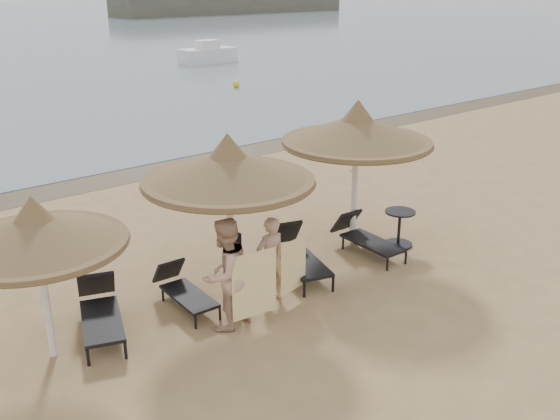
% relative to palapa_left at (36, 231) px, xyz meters
% --- Properties ---
extents(ground, '(160.00, 160.00, 0.00)m').
position_rel_palapa_left_xyz_m(ground, '(3.35, -1.25, -2.16)').
color(ground, tan).
rests_on(ground, ground).
extents(wet_sand_strip, '(200.00, 1.60, 0.01)m').
position_rel_palapa_left_xyz_m(wet_sand_strip, '(3.35, 8.15, -2.15)').
color(wet_sand_strip, brown).
rests_on(wet_sand_strip, ground).
extents(palapa_left, '(2.73, 2.73, 2.71)m').
position_rel_palapa_left_xyz_m(palapa_left, '(0.00, 0.00, 0.00)').
color(palapa_left, white).
rests_on(palapa_left, ground).
extents(palapa_center, '(3.16, 3.16, 3.13)m').
position_rel_palapa_left_xyz_m(palapa_center, '(3.43, -0.05, 0.34)').
color(palapa_center, white).
rests_on(palapa_center, ground).
extents(palapa_right, '(3.29, 3.29, 3.26)m').
position_rel_palapa_left_xyz_m(palapa_right, '(6.96, 0.23, 0.44)').
color(palapa_right, white).
rests_on(palapa_right, ground).
extents(lounger_far_left, '(1.22, 2.00, 0.85)m').
position_rel_palapa_left_xyz_m(lounger_far_left, '(0.93, 0.25, -1.77)').
color(lounger_far_left, black).
rests_on(lounger_far_left, ground).
extents(lounger_near_left, '(0.60, 1.65, 0.73)m').
position_rel_palapa_left_xyz_m(lounger_near_left, '(2.47, 0.13, -1.83)').
color(lounger_near_left, black).
rests_on(lounger_near_left, ground).
extents(lounger_near_right, '(1.23, 2.11, 0.90)m').
position_rel_palapa_left_xyz_m(lounger_near_right, '(5.00, -0.11, -1.75)').
color(lounger_near_right, black).
rests_on(lounger_near_right, ground).
extents(lounger_far_right, '(0.68, 1.84, 0.81)m').
position_rel_palapa_left_xyz_m(lounger_far_right, '(6.77, -0.31, -1.79)').
color(lounger_far_right, black).
rests_on(lounger_far_right, ground).
extents(side_table, '(0.68, 0.68, 0.82)m').
position_rel_palapa_left_xyz_m(side_table, '(7.63, -0.55, -1.77)').
color(side_table, black).
rests_on(side_table, ground).
extents(person_left, '(1.19, 0.92, 2.30)m').
position_rel_palapa_left_xyz_m(person_left, '(2.67, -0.99, -1.00)').
color(person_left, tan).
rests_on(person_left, ground).
extents(person_right, '(0.91, 0.61, 1.93)m').
position_rel_palapa_left_xyz_m(person_right, '(3.83, -0.74, -1.19)').
color(person_right, tan).
rests_on(person_right, ground).
extents(towel_left, '(0.85, 0.12, 1.19)m').
position_rel_palapa_left_xyz_m(towel_left, '(3.02, -1.34, -1.33)').
color(towel_left, yellow).
rests_on(towel_left, ground).
extents(towel_right, '(0.72, 0.16, 1.02)m').
position_rel_palapa_left_xyz_m(towel_right, '(4.18, -0.99, -1.45)').
color(towel_right, yellow).
rests_on(towel_right, ground).
extents(bag_patterned, '(0.30, 0.15, 0.37)m').
position_rel_palapa_left_xyz_m(bag_patterned, '(3.43, 0.13, -0.94)').
color(bag_patterned, white).
rests_on(bag_patterned, ground).
extents(bag_dark, '(0.23, 0.08, 0.33)m').
position_rel_palapa_left_xyz_m(bag_dark, '(3.43, -0.21, -1.05)').
color(bag_dark, black).
rests_on(bag_dark, ground).
extents(buoy_right, '(0.38, 0.38, 0.38)m').
position_rel_palapa_left_xyz_m(buoy_right, '(16.99, 19.10, -1.97)').
color(buoy_right, yellow).
rests_on(buoy_right, ground).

